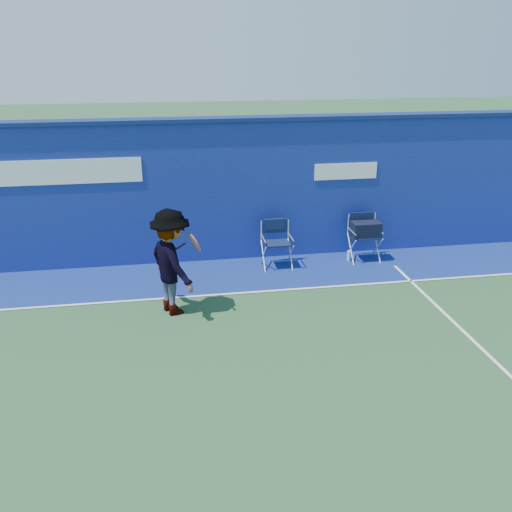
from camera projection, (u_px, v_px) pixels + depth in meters
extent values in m
plane|color=#294D2B|center=(198.00, 399.00, 7.35)|extent=(80.00, 80.00, 0.00)
cube|color=navy|center=(180.00, 194.00, 11.57)|extent=(24.00, 0.40, 3.00)
cube|color=navy|center=(176.00, 120.00, 11.00)|extent=(24.00, 0.50, 0.08)
cube|color=white|center=(26.00, 173.00, 10.70)|extent=(4.50, 0.02, 0.50)
cube|color=white|center=(346.00, 171.00, 11.77)|extent=(1.40, 0.02, 0.35)
cube|color=navy|center=(185.00, 278.00, 11.11)|extent=(24.00, 1.80, 0.01)
cube|color=white|center=(187.00, 297.00, 10.28)|extent=(24.00, 0.06, 0.01)
cube|color=#101B3C|center=(277.00, 243.00, 11.49)|extent=(0.52, 0.44, 0.03)
cube|color=silver|center=(275.00, 230.00, 11.65)|extent=(0.59, 0.03, 0.43)
cube|color=#101B3C|center=(275.00, 226.00, 11.62)|extent=(0.52, 0.03, 0.30)
cube|color=#101B3C|center=(275.00, 224.00, 11.60)|extent=(0.43, 0.06, 0.24)
cube|color=#101B3C|center=(365.00, 236.00, 11.86)|extent=(0.54, 0.45, 0.03)
cube|color=silver|center=(361.00, 223.00, 12.02)|extent=(0.61, 0.03, 0.44)
cube|color=#101B3C|center=(362.00, 219.00, 11.99)|extent=(0.54, 0.03, 0.31)
cube|color=black|center=(366.00, 230.00, 11.77)|extent=(0.61, 0.35, 0.33)
cylinder|color=silver|center=(349.00, 256.00, 11.98)|extent=(0.07, 0.07, 0.23)
imported|color=#EA4738|center=(172.00, 262.00, 9.41)|extent=(1.17, 1.41, 1.90)
torus|color=#CC431B|center=(194.00, 242.00, 9.21)|extent=(0.28, 0.41, 0.35)
cylinder|color=gray|center=(194.00, 242.00, 9.21)|extent=(0.22, 0.34, 0.29)
cylinder|color=black|center=(177.00, 248.00, 9.31)|extent=(0.32, 0.14, 0.17)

